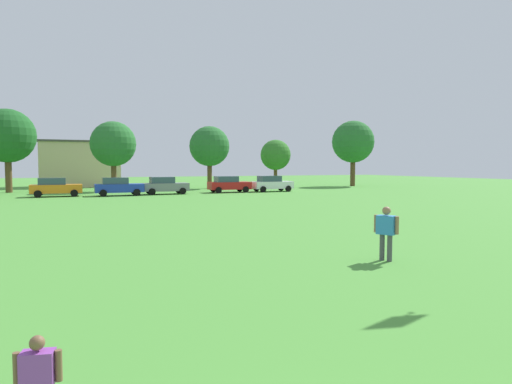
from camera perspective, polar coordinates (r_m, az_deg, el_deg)
name	(u,v)px	position (r m, az deg, el deg)	size (l,w,h in m)	color
ground_plane	(103,208)	(31.15, -19.03, -1.91)	(160.00, 160.00, 0.00)	#4C9338
child_kite_flyer	(38,374)	(5.52, -26.12, -20.22)	(0.48, 0.26, 1.02)	#3F3833
adult_bystander	(386,229)	(13.57, 16.32, -4.53)	(0.50, 0.69, 1.59)	#4C4C51
parked_car_orange_0	(55,187)	(43.74, -24.28, 0.58)	(4.30, 2.02, 1.68)	orange
parked_car_blue_1	(118,186)	(42.97, -17.22, 0.69)	(4.30, 2.02, 1.68)	#1E38AD
parked_car_gray_2	(165,185)	(44.08, -11.59, 0.84)	(4.30, 2.02, 1.68)	slate
parked_car_red_3	(229,184)	(46.12, -3.53, 1.01)	(4.30, 2.02, 1.68)	red
parked_car_white_4	(272,184)	(47.60, 2.00, 1.09)	(4.30, 2.02, 1.68)	white
tree_left	(7,136)	(52.38, -29.23, 6.27)	(5.50, 5.50, 8.57)	brown
tree_center_left	(113,144)	(50.42, -17.80, 5.86)	(4.82, 4.82, 7.52)	brown
tree_center_right	(209,146)	(54.33, -5.98, 5.82)	(4.83, 4.83, 7.53)	brown
tree_right	(276,155)	(57.91, 2.52, 4.74)	(3.93, 3.93, 6.12)	brown
tree_far_right	(353,142)	(61.88, 12.32, 6.27)	(5.66, 5.66, 8.81)	brown
house_left	(80,164)	(63.20, -21.55, 3.36)	(9.99, 7.12, 5.95)	beige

